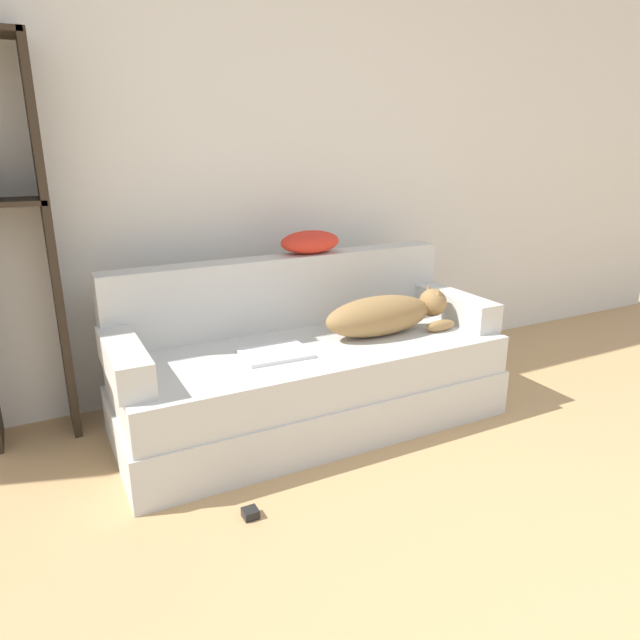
# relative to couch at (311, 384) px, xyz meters

# --- Properties ---
(wall_back) EXTENTS (6.85, 0.06, 2.70)m
(wall_back) POSITION_rel_couch_xyz_m (0.22, 0.69, 1.13)
(wall_back) COLOR silver
(wall_back) RESTS_ON ground_plane
(couch) EXTENTS (1.95, 0.80, 0.44)m
(couch) POSITION_rel_couch_xyz_m (0.00, 0.00, 0.00)
(couch) COLOR silver
(couch) RESTS_ON ground_plane
(couch_backrest) EXTENTS (1.91, 0.15, 0.39)m
(couch_backrest) POSITION_rel_couch_xyz_m (0.00, 0.33, 0.42)
(couch_backrest) COLOR silver
(couch_backrest) RESTS_ON couch
(couch_arm_left) EXTENTS (0.15, 0.61, 0.15)m
(couch_arm_left) POSITION_rel_couch_xyz_m (-0.90, -0.01, 0.30)
(couch_arm_left) COLOR silver
(couch_arm_left) RESTS_ON couch
(couch_arm_right) EXTENTS (0.15, 0.61, 0.15)m
(couch_arm_right) POSITION_rel_couch_xyz_m (0.90, -0.01, 0.30)
(couch_arm_right) COLOR silver
(couch_arm_right) RESTS_ON couch
(dog) EXTENTS (0.73, 0.25, 0.22)m
(dog) POSITION_rel_couch_xyz_m (0.42, -0.04, 0.33)
(dog) COLOR olive
(dog) RESTS_ON couch
(laptop) EXTENTS (0.33, 0.26, 0.02)m
(laptop) POSITION_rel_couch_xyz_m (-0.23, -0.07, 0.23)
(laptop) COLOR silver
(laptop) RESTS_ON couch
(throw_pillow) EXTENTS (0.34, 0.21, 0.12)m
(throw_pillow) POSITION_rel_couch_xyz_m (0.17, 0.34, 0.67)
(throw_pillow) COLOR red
(throw_pillow) RESTS_ON couch_backrest
(bookshelf) EXTENTS (0.38, 0.26, 1.86)m
(bookshelf) POSITION_rel_couch_xyz_m (-1.29, 0.51, 0.81)
(bookshelf) COLOR #2D2319
(bookshelf) RESTS_ON ground_plane
(power_adapter) EXTENTS (0.06, 0.06, 0.04)m
(power_adapter) POSITION_rel_couch_xyz_m (-0.57, -0.60, -0.20)
(power_adapter) COLOR black
(power_adapter) RESTS_ON ground_plane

